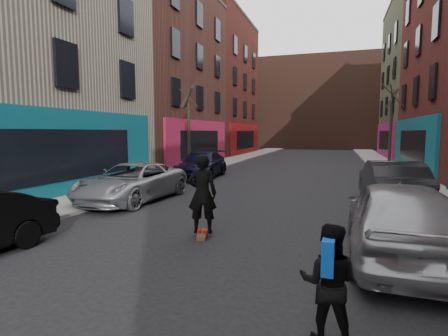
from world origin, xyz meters
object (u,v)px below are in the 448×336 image
Objects in this scene: pedestrian at (328,282)px; parked_left_far at (132,182)px; skateboarder at (202,194)px; parked_right_far at (400,219)px; parked_left_end at (201,165)px; tree_left_far at (189,119)px; skateboard at (203,234)px; parked_right_end at (391,183)px; tree_right_far at (391,118)px.

parked_left_far is at bearing -41.37° from pedestrian.
parked_right_far is at bearing 162.25° from skateboarder.
tree_left_far is at bearing 125.61° from parked_left_end.
parked_left_far is at bearing -79.94° from tree_left_far.
skateboarder is (0.00, 0.00, 1.03)m from skateboard.
tree_left_far reaches higher than pedestrian.
parked_right_end reaches higher than parked_left_end.
pedestrian is (8.86, -16.06, -2.62)m from tree_left_far.
parked_right_end is 3.24× the size of pedestrian.
parked_right_end is (9.20, -4.95, 0.06)m from parked_left_end.
parked_left_far is 5.47m from skateboard.
skateboarder is (4.19, -3.45, 0.37)m from parked_left_far.
tree_right_far is 1.40× the size of parked_right_end.
parked_left_end is 11.38m from skateboard.
tree_right_far is 19.77m from skateboarder.
parked_right_far is 1.01× the size of parked_right_end.
skateboarder is 1.31× the size of pedestrian.
tree_left_far is 3.63m from parked_left_end.
parked_right_end is at bearing -99.13° from pedestrian.
skateboarder reaches higher than pedestrian.
skateboarder reaches higher than parked_right_end.
parked_left_far is 1.06× the size of parked_right_end.
parked_left_far is 2.62× the size of skateboarder.
pedestrian is (3.07, -3.59, 0.71)m from skateboard.
tree_right_far reaches higher than parked_right_end.
parked_right_far is 5.84m from parked_right_end.
skateboard is (5.79, -12.47, -3.33)m from tree_left_far.
skateboard is 0.41× the size of skateboarder.
tree_right_far is 3.47× the size of skateboarder.
tree_right_far reaches higher than pedestrian.
tree_right_far reaches higher than tree_left_far.
skateboard is at bearing -37.23° from parked_left_far.
tree_right_far is 13.68m from parked_left_end.
parked_left_far is 1.00× the size of parked_left_end.
parked_right_far is (8.58, -10.76, 0.09)m from parked_left_end.
tree_right_far is 1.33× the size of parked_left_end.
parked_left_far is 7.10m from parked_left_end.
tree_left_far is 14.14m from skateboard.
parked_right_far reaches higher than parked_left_end.
tree_left_far is 18.53m from pedestrian.
skateboard is at bearing -46.70° from pedestrian.
parked_right_far is (8.58, -3.65, 0.12)m from parked_left_far.
parked_left_far is 9.33m from parked_right_far.
tree_right_far reaches higher than skateboarder.
tree_left_far reaches higher than parked_left_end.
parked_left_end is at bearing -50.08° from tree_left_far.
tree_left_far reaches higher than skateboard.
pedestrian is at bearing 115.41° from skateboarder.
skateboard is at bearing 180.00° from skateboarder.
parked_left_end is (-10.80, -7.91, -2.79)m from tree_right_far.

